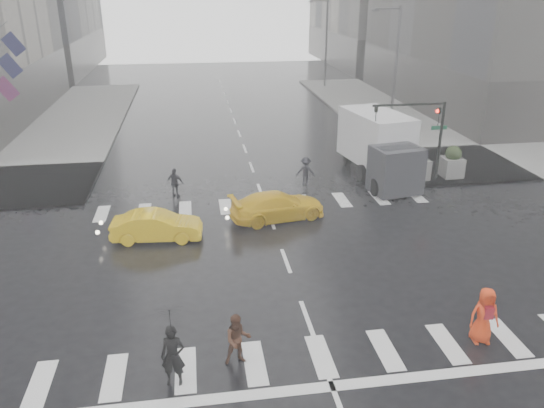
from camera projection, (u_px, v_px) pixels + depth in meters
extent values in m
plane|color=black|center=(286.00, 261.00, 21.28)|extent=(120.00, 120.00, 0.00)
cube|color=slate|center=(500.00, 131.00, 39.96)|extent=(35.00, 35.00, 0.15)
cube|color=#2C2927|center=(543.00, 79.00, 49.15)|extent=(26.05, 26.05, 4.40)
cube|color=#2C2927|center=(417.00, 46.00, 75.65)|extent=(26.05, 26.05, 4.40)
cylinder|color=black|center=(440.00, 142.00, 29.12)|extent=(0.16, 0.16, 4.50)
cylinder|color=black|center=(409.00, 105.00, 28.03)|extent=(4.00, 0.12, 0.12)
imported|color=black|center=(439.00, 117.00, 28.54)|extent=(0.16, 0.20, 1.00)
imported|color=black|center=(376.00, 115.00, 27.97)|extent=(0.16, 0.20, 1.00)
sphere|color=#FF190C|center=(438.00, 111.00, 28.41)|extent=(0.20, 0.20, 0.20)
cube|color=#0D5F36|center=(439.00, 128.00, 29.11)|extent=(0.90, 0.03, 0.22)
cylinder|color=#59595B|center=(395.00, 73.00, 37.54)|extent=(0.20, 0.20, 9.00)
cylinder|color=#59595B|center=(388.00, 8.00, 35.77)|extent=(1.80, 0.12, 0.12)
cube|color=#59595B|center=(375.00, 10.00, 35.69)|extent=(0.50, 0.22, 0.15)
cylinder|color=#59595B|center=(326.00, 44.00, 55.82)|extent=(0.20, 0.20, 9.00)
cylinder|color=#59595B|center=(319.00, 1.00, 54.05)|extent=(1.80, 0.12, 0.12)
cube|color=#59595B|center=(311.00, 2.00, 53.96)|extent=(0.50, 0.22, 0.15)
cube|color=slate|center=(384.00, 171.00, 29.48)|extent=(1.10, 1.10, 1.10)
sphere|color=black|center=(385.00, 157.00, 29.18)|extent=(0.90, 0.90, 0.90)
cube|color=slate|center=(418.00, 169.00, 29.76)|extent=(1.10, 1.10, 1.10)
sphere|color=black|center=(420.00, 155.00, 29.45)|extent=(0.90, 0.90, 0.90)
cube|color=slate|center=(452.00, 167.00, 30.04)|extent=(1.10, 1.10, 1.10)
sphere|color=black|center=(453.00, 154.00, 29.73)|extent=(0.90, 0.90, 0.90)
cube|color=maroon|center=(6.00, 89.00, 33.13)|extent=(1.54, 0.02, 1.66)
cube|color=#10113C|center=(10.00, 66.00, 34.04)|extent=(1.54, 0.02, 1.66)
cube|color=#10113C|center=(14.00, 44.00, 34.95)|extent=(1.54, 0.02, 1.66)
imported|color=black|center=(173.00, 356.00, 14.39)|extent=(0.73, 0.54, 1.84)
imported|color=black|center=(170.00, 323.00, 13.98)|extent=(1.10, 1.12, 0.88)
imported|color=#3F2316|center=(238.00, 339.00, 15.25)|extent=(0.83, 0.67, 1.61)
imported|color=#F03A10|center=(484.00, 316.00, 16.14)|extent=(0.97, 0.69, 1.85)
cube|color=maroon|center=(488.00, 313.00, 15.89)|extent=(0.30, 0.19, 0.40)
imported|color=black|center=(175.00, 183.00, 27.44)|extent=(1.04, 0.84, 1.55)
imported|color=black|center=(306.00, 171.00, 29.02)|extent=(1.16, 0.84, 1.60)
imported|color=yellow|center=(157.00, 226.00, 22.84)|extent=(3.95, 1.65, 1.27)
imported|color=yellow|center=(278.00, 206.00, 24.90)|extent=(4.25, 2.60, 1.30)
cube|color=white|center=(376.00, 137.00, 30.46)|extent=(2.53, 4.85, 2.84)
cube|color=#2D2D32|center=(396.00, 170.00, 27.70)|extent=(2.42, 1.90, 2.42)
cube|color=black|center=(397.00, 156.00, 27.42)|extent=(2.11, 0.95, 0.95)
cylinder|color=black|center=(376.00, 187.00, 27.67)|extent=(0.30, 0.95, 0.95)
cylinder|color=black|center=(416.00, 185.00, 27.98)|extent=(0.30, 0.95, 0.95)
cylinder|color=black|center=(362.00, 173.00, 29.79)|extent=(0.30, 0.95, 0.95)
cylinder|color=black|center=(400.00, 171.00, 30.10)|extent=(0.30, 0.95, 0.95)
cylinder|color=black|center=(347.00, 157.00, 32.49)|extent=(0.30, 0.95, 0.95)
cylinder|color=black|center=(382.00, 156.00, 32.80)|extent=(0.30, 0.95, 0.95)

